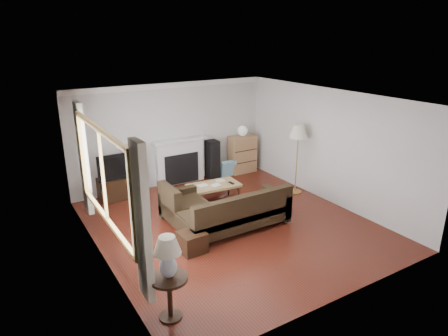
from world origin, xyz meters
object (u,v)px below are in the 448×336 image
side_table (170,297)px  bookshelf (242,154)px  floor_lamp (297,159)px  coffee_table (214,193)px  tv_stand (121,187)px  sectional_sofa (235,211)px

side_table → bookshelf: bearing=47.0°
floor_lamp → side_table: (-4.34, -2.51, -0.51)m
coffee_table → side_table: 3.82m
side_table → tv_stand: bearing=80.6°
tv_stand → sectional_sofa: sectional_sofa is taller
coffee_table → sectional_sofa: bearing=-98.0°
floor_lamp → side_table: 5.04m
coffee_table → tv_stand: bearing=144.7°
coffee_table → side_table: side_table is taller
side_table → coffee_table: bearing=51.3°
sectional_sofa → bookshelf: bearing=53.7°
sectional_sofa → floor_lamp: bearing=20.1°
sectional_sofa → floor_lamp: size_ratio=1.42×
bookshelf → coffee_table: (-1.70, -1.41, -0.29)m
tv_stand → sectional_sofa: size_ratio=0.43×
coffee_table → side_table: bearing=-124.5°
sectional_sofa → coffee_table: sectional_sofa is taller
floor_lamp → coffee_table: bearing=166.3°
coffee_table → floor_lamp: (1.95, -0.48, 0.60)m
bookshelf → side_table: 6.00m
sectional_sofa → side_table: sectional_sofa is taller
tv_stand → sectional_sofa: (1.39, -2.66, 0.13)m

